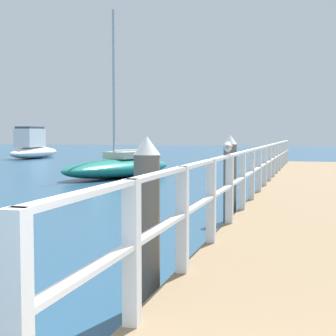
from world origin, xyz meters
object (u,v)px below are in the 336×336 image
Objects in this scene: boat_5 at (33,148)px; boat_4 at (120,167)px; dock_piling_far at (230,178)px; dock_piling_near at (147,222)px; seagull_foreground at (228,147)px.

boat_4 is at bearing 127.01° from boat_5.
boat_4 is at bearing 121.79° from dock_piling_far.
boat_4 reaches higher than dock_piling_far.
dock_piling_far is at bearing 90.00° from dock_piling_near.
dock_piling_near and dock_piling_far have the same top height.
seagull_foreground is (0.38, 3.12, 0.74)m from dock_piling_near.
dock_piling_near reaches higher than seagull_foreground.
dock_piling_near is 17.32m from boat_4.
dock_piling_far is 12.09m from boat_4.
seagull_foreground is at bearing 83.07° from dock_piling_near.
boat_4 reaches higher than seagull_foreground.
dock_piling_near is at bearing -90.00° from dock_piling_far.
dock_piling_far is at bearing 90.43° from seagull_foreground.
dock_piling_near is 3.90× the size of seagull_foreground.
dock_piling_far is 0.26× the size of boat_4.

